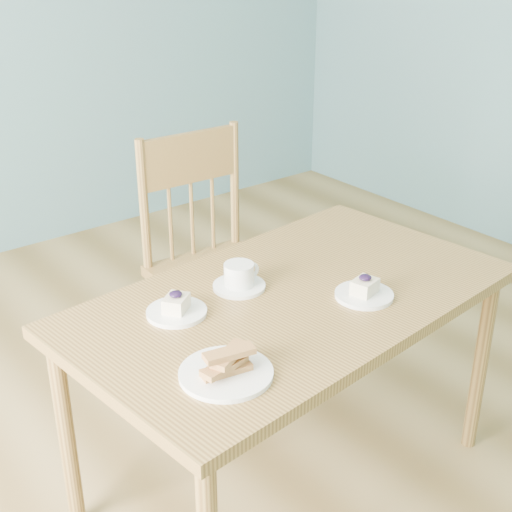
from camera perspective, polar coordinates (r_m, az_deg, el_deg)
room at (r=1.71m, az=0.23°, el=12.77°), size 5.01×5.01×2.71m
dining_table at (r=2.15m, az=2.82°, el=-4.73°), size 1.40×0.89×0.72m
dining_chair at (r=2.79m, az=-3.44°, el=-0.42°), size 0.48×0.46×1.00m
cheesecake_plate_near at (r=2.12m, az=8.66°, el=-2.82°), size 0.17×0.17×0.07m
cheesecake_plate_far at (r=2.02m, az=-6.38°, el=-4.18°), size 0.17×0.17×0.07m
coffee_cup at (r=2.14m, az=-1.33°, el=-1.75°), size 0.16×0.16×0.08m
biscotti_plate at (r=1.75m, az=-2.43°, el=-8.92°), size 0.23×0.23×0.08m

